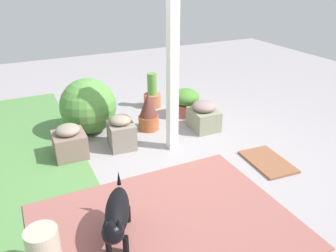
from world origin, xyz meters
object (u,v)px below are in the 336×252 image
at_px(terracotta_pot_broad, 186,101).
at_px(ceramic_urn, 44,251).
at_px(stone_planter_nearest, 204,116).
at_px(doormat, 268,162).
at_px(stone_planter_far, 70,142).
at_px(terracotta_pot_spiky, 148,112).
at_px(round_shrub, 88,106).
at_px(stone_planter_mid, 121,132).
at_px(terracotta_pot_tall, 152,95).
at_px(porch_pillar, 173,76).
at_px(dog, 117,215).

bearing_deg(terracotta_pot_broad, ceramic_urn, 132.39).
distance_m(stone_planter_nearest, doormat, 1.23).
distance_m(stone_planter_far, ceramic_urn, 1.85).
relative_size(stone_planter_nearest, terracotta_pot_spiky, 0.79).
bearing_deg(stone_planter_far, doormat, -119.75).
height_order(round_shrub, terracotta_pot_spiky, round_shrub).
bearing_deg(stone_planter_mid, terracotta_pot_tall, -39.23).
distance_m(porch_pillar, terracotta_pot_spiky, 1.00).
bearing_deg(terracotta_pot_broad, stone_planter_mid, 113.53).
bearing_deg(stone_planter_far, porch_pillar, -106.12).
xyz_separation_m(terracotta_pot_spiky, ceramic_urn, (-2.07, 1.75, -0.07)).
bearing_deg(terracotta_pot_tall, ceramic_urn, 143.10).
distance_m(stone_planter_nearest, stone_planter_far, 1.96).
xyz_separation_m(stone_planter_nearest, terracotta_pot_tall, (1.15, 0.34, 0.00)).
xyz_separation_m(round_shrub, dog, (-2.33, 0.33, -0.09)).
bearing_deg(terracotta_pot_spiky, terracotta_pot_tall, -26.86).
bearing_deg(doormat, dog, 102.91).
relative_size(dog, doormat, 1.11).
bearing_deg(terracotta_pot_spiky, stone_planter_mid, 123.49).
distance_m(round_shrub, terracotta_pot_spiky, 0.87).
xyz_separation_m(terracotta_pot_broad, doormat, (-1.75, -0.23, -0.25)).
bearing_deg(ceramic_urn, doormat, -79.05).
bearing_deg(porch_pillar, stone_planter_mid, 62.65).
bearing_deg(doormat, stone_planter_mid, 51.71).
distance_m(stone_planter_far, round_shrub, 0.75).
distance_m(stone_planter_mid, doormat, 1.93).
bearing_deg(doormat, ceramic_urn, 100.95).
relative_size(round_shrub, terracotta_pot_spiky, 1.39).
bearing_deg(terracotta_pot_broad, porch_pillar, 142.30).
bearing_deg(porch_pillar, round_shrub, 42.08).
distance_m(round_shrub, dog, 2.35).
bearing_deg(doormat, stone_planter_nearest, 10.38).
distance_m(stone_planter_far, terracotta_pot_spiky, 1.26).
xyz_separation_m(stone_planter_nearest, terracotta_pot_spiky, (0.35, 0.75, 0.06)).
xyz_separation_m(porch_pillar, dog, (-1.36, 1.20, -0.70)).
distance_m(porch_pillar, stone_planter_far, 1.56).
relative_size(porch_pillar, terracotta_pot_tall, 3.37).
distance_m(terracotta_pot_spiky, terracotta_pot_broad, 0.76).
relative_size(stone_planter_far, terracotta_pot_spiky, 0.76).
height_order(stone_planter_far, ceramic_urn, stone_planter_far).
xyz_separation_m(round_shrub, terracotta_pot_spiky, (-0.30, -0.81, -0.13)).
bearing_deg(ceramic_urn, stone_planter_far, -16.85).
distance_m(terracotta_pot_spiky, dog, 2.33).
height_order(terracotta_pot_broad, dog, dog).
bearing_deg(porch_pillar, stone_planter_far, 73.88).
height_order(terracotta_pot_tall, dog, terracotta_pot_tall).
xyz_separation_m(stone_planter_nearest, round_shrub, (0.65, 1.56, 0.19)).
height_order(stone_planter_nearest, stone_planter_far, stone_planter_nearest).
bearing_deg(ceramic_urn, porch_pillar, -52.33).
xyz_separation_m(round_shrub, terracotta_pot_broad, (-0.10, -1.55, -0.14)).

